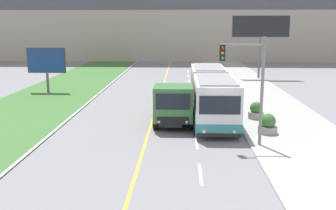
# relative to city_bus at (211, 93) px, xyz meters

# --- Properties ---
(city_bus) EXTENTS (2.65, 12.83, 3.06)m
(city_bus) POSITION_rel_city_bus_xyz_m (0.00, 0.00, 0.00)
(city_bus) COLOR silver
(city_bus) RESTS_ON ground_plane
(dump_truck) EXTENTS (2.43, 6.80, 2.61)m
(dump_truck) POSITION_rel_city_bus_xyz_m (-2.53, -2.63, -0.24)
(dump_truck) COLOR black
(dump_truck) RESTS_ON ground_plane
(traffic_light_mast) EXTENTS (2.28, 0.32, 5.64)m
(traffic_light_mast) POSITION_rel_city_bus_xyz_m (1.38, -6.99, 2.05)
(traffic_light_mast) COLOR slate
(traffic_light_mast) RESTS_ON ground_plane
(billboard_large) EXTENTS (6.50, 0.24, 7.19)m
(billboard_large) POSITION_rel_city_bus_xyz_m (6.93, 19.10, 4.16)
(billboard_large) COLOR #59595B
(billboard_large) RESTS_ON ground_plane
(billboard_small) EXTENTS (3.51, 0.24, 4.12)m
(billboard_small) POSITION_rel_city_bus_xyz_m (-14.46, 8.85, 1.30)
(billboard_small) COLOR #59595B
(billboard_small) RESTS_ON ground_plane
(planter_round_near) EXTENTS (1.10, 1.10, 1.16)m
(planter_round_near) POSITION_rel_city_bus_xyz_m (2.92, -4.79, -0.97)
(planter_round_near) COLOR gray
(planter_round_near) RESTS_ON sidewalk_right
(planter_round_second) EXTENTS (1.02, 1.02, 1.13)m
(planter_round_second) POSITION_rel_city_bus_xyz_m (2.92, -1.16, -0.98)
(planter_round_second) COLOR gray
(planter_round_second) RESTS_ON sidewalk_right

